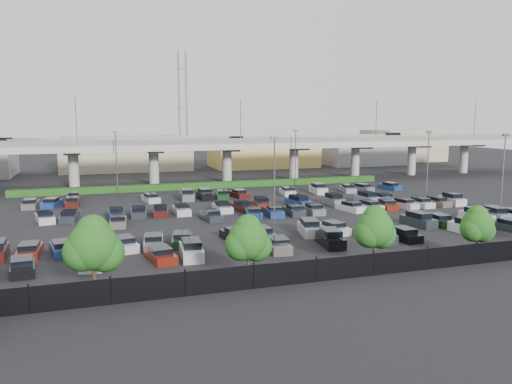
# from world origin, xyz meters

# --- Properties ---
(ground) EXTENTS (280.00, 280.00, 0.00)m
(ground) POSITION_xyz_m (0.00, 0.00, 0.00)
(ground) COLOR black
(overpass) EXTENTS (150.00, 13.00, 15.80)m
(overpass) POSITION_xyz_m (-0.18, 31.99, 6.97)
(overpass) COLOR #97968F
(overpass) RESTS_ON ground
(hedge) EXTENTS (66.00, 1.60, 1.10)m
(hedge) POSITION_xyz_m (0.00, 25.00, 0.55)
(hedge) COLOR #173E12
(hedge) RESTS_ON ground
(fence) EXTENTS (70.00, 0.10, 2.00)m
(fence) POSITION_xyz_m (-0.05, -28.00, 0.90)
(fence) COLOR black
(fence) RESTS_ON ground
(tree_row) EXTENTS (65.07, 3.66, 5.94)m
(tree_row) POSITION_xyz_m (0.70, -26.53, 3.52)
(tree_row) COLOR #332316
(tree_row) RESTS_ON ground
(parked_cars) EXTENTS (63.01, 41.54, 1.67)m
(parked_cars) POSITION_xyz_m (0.73, -4.49, 0.61)
(parked_cars) COLOR gray
(parked_cars) RESTS_ON ground
(light_poles) EXTENTS (66.90, 48.38, 10.30)m
(light_poles) POSITION_xyz_m (-4.13, 2.00, 6.24)
(light_poles) COLOR #4D4D52
(light_poles) RESTS_ON ground
(distant_buildings) EXTENTS (138.00, 24.00, 9.00)m
(distant_buildings) POSITION_xyz_m (12.38, 61.81, 3.74)
(distant_buildings) COLOR gray
(distant_buildings) RESTS_ON ground
(comm_tower) EXTENTS (2.40, 2.40, 30.00)m
(comm_tower) POSITION_xyz_m (4.00, 74.00, 15.61)
(comm_tower) COLOR #4D4D52
(comm_tower) RESTS_ON ground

